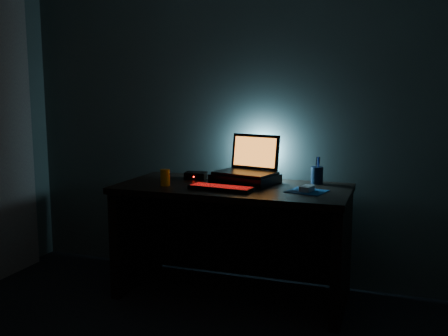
# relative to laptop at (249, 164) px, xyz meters

# --- Properties ---
(room) EXTENTS (3.50, 4.00, 2.50)m
(room) POSITION_rel_laptop_xyz_m (-0.06, -1.79, 0.38)
(room) COLOR black
(room) RESTS_ON ground
(desk) EXTENTS (1.50, 0.70, 0.75)m
(desk) POSITION_rel_laptop_xyz_m (-0.06, -0.12, -0.38)
(desk) COLOR black
(desk) RESTS_ON ground
(riser) EXTENTS (0.46, 0.39, 0.06)m
(riser) POSITION_rel_laptop_xyz_m (-0.01, -0.05, -0.09)
(riser) COLOR black
(riser) RESTS_ON desk
(laptop) EXTENTS (0.43, 0.36, 0.26)m
(laptop) POSITION_rel_laptop_xyz_m (0.00, 0.00, 0.00)
(laptop) COLOR black
(laptop) RESTS_ON riser
(keyboard) EXTENTS (0.42, 0.18, 0.03)m
(keyboard) POSITION_rel_laptop_xyz_m (-0.09, -0.32, -0.11)
(keyboard) COLOR black
(keyboard) RESTS_ON desk
(mousepad) EXTENTS (0.26, 0.25, 0.00)m
(mousepad) POSITION_rel_laptop_xyz_m (0.43, -0.20, -0.12)
(mousepad) COLOR navy
(mousepad) RESTS_ON desk
(mouse) EXTENTS (0.09, 0.12, 0.03)m
(mouse) POSITION_rel_laptop_xyz_m (0.43, -0.20, -0.10)
(mouse) COLOR #9C9CA1
(mouse) RESTS_ON mousepad
(pen_cup) EXTENTS (0.08, 0.08, 0.11)m
(pen_cup) POSITION_rel_laptop_xyz_m (0.44, 0.08, -0.06)
(pen_cup) COLOR black
(pen_cup) RESTS_ON desk
(juice_glass) EXTENTS (0.08, 0.08, 0.11)m
(juice_glass) POSITION_rel_laptop_xyz_m (-0.48, -0.31, -0.07)
(juice_glass) COLOR orange
(juice_glass) RESTS_ON desk
(router) EXTENTS (0.16, 0.13, 0.05)m
(router) POSITION_rel_laptop_xyz_m (-0.39, -0.01, -0.10)
(router) COLOR black
(router) RESTS_ON desk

